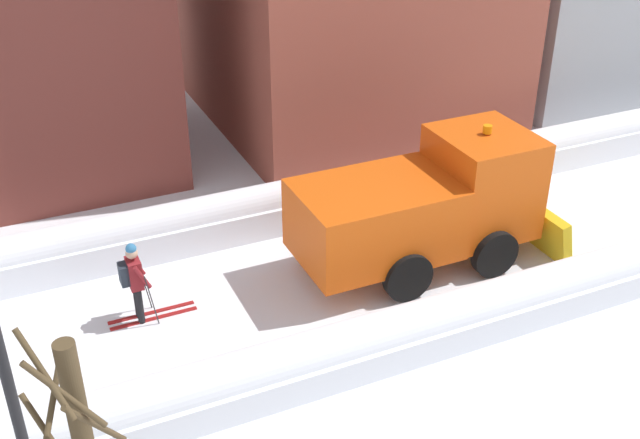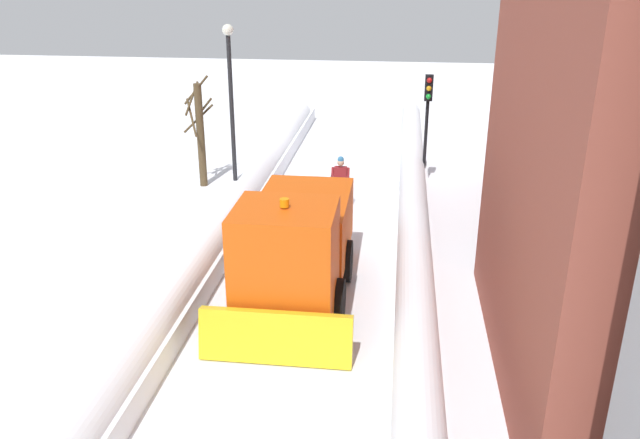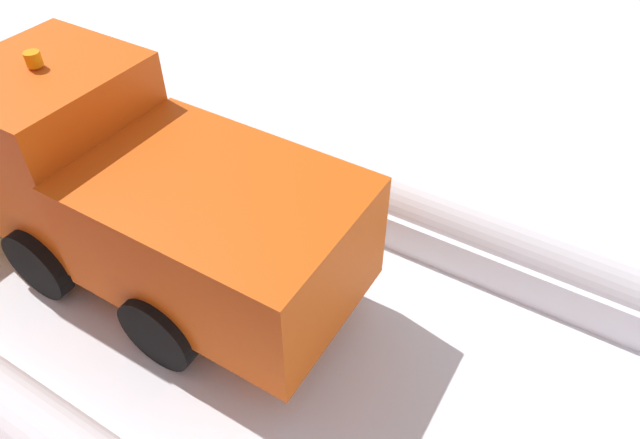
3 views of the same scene
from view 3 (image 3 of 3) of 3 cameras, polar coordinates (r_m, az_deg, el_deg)
name	(u,v)px [view 3 (image 3 of 3)]	position (r m, az deg, el deg)	size (l,w,h in m)	color
ground_plane	(239,315)	(8.22, -7.87, -9.25)	(80.00, 80.00, 0.00)	white
snowbank_right	(340,181)	(9.50, 2.00, 3.76)	(1.10, 36.00, 1.04)	white
plow_truck	(142,193)	(8.04, -16.99, 2.53)	(3.20, 5.98, 3.12)	#DB510F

